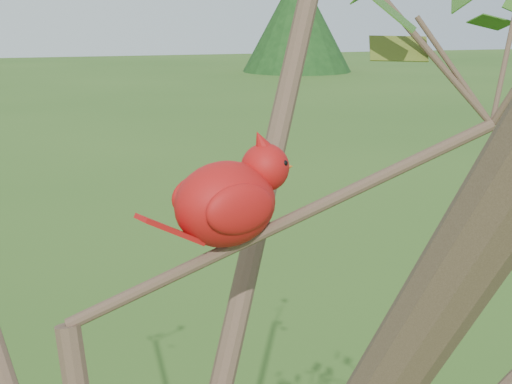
% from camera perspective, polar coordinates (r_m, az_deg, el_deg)
% --- Properties ---
extents(crabapple_tree, '(2.35, 2.05, 2.95)m').
position_cam_1_polar(crabapple_tree, '(0.92, -8.90, -2.03)').
color(crabapple_tree, '#473426').
rests_on(crabapple_tree, ground).
extents(cardinal, '(0.24, 0.15, 0.17)m').
position_cam_1_polar(cardinal, '(1.06, -1.88, -0.49)').
color(cardinal, '#B10F13').
rests_on(cardinal, ground).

